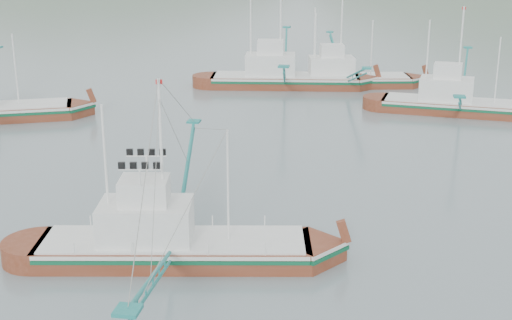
# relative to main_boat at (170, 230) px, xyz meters

# --- Properties ---
(ground) EXTENTS (1200.00, 1200.00, 0.00)m
(ground) POSITION_rel_main_boat_xyz_m (3.07, 0.41, -1.58)
(ground) COLOR slate
(ground) RESTS_ON ground
(main_boat) EXTENTS (13.29, 23.23, 9.47)m
(main_boat) POSITION_rel_main_boat_xyz_m (0.00, 0.00, 0.00)
(main_boat) COLOR maroon
(main_boat) RESTS_ON ground
(bg_boat_right) EXTENTS (13.95, 24.46, 9.95)m
(bg_boat_right) POSITION_rel_main_boat_xyz_m (16.81, 32.87, -0.01)
(bg_boat_right) COLOR maroon
(bg_boat_right) RESTS_ON ground
(bg_boat_far) EXTENTS (15.44, 27.25, 11.06)m
(bg_boat_far) POSITION_rel_main_boat_xyz_m (0.19, 41.86, 0.04)
(bg_boat_far) COLOR maroon
(bg_boat_far) RESTS_ON ground
(bg_boat_extra) EXTENTS (14.01, 24.35, 9.95)m
(bg_boat_extra) POSITION_rel_main_boat_xyz_m (6.24, 43.30, 0.12)
(bg_boat_extra) COLOR maroon
(bg_boat_extra) RESTS_ON ground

